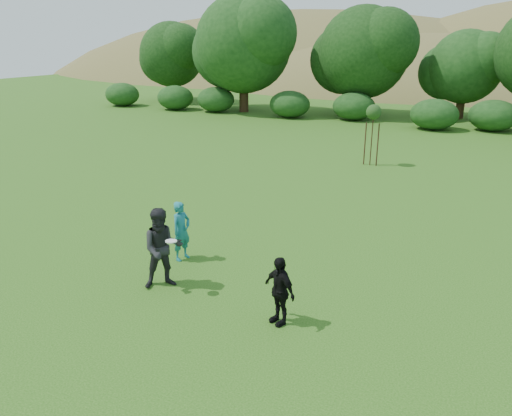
{
  "coord_description": "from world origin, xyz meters",
  "views": [
    {
      "loc": [
        6.04,
        -9.17,
        5.78
      ],
      "look_at": [
        0.0,
        3.0,
        1.1
      ],
      "focal_mm": 35.0,
      "sensor_mm": 36.0,
      "label": 1
    }
  ],
  "objects": [
    {
      "name": "player_teal",
      "position": [
        -1.32,
        1.13,
        0.82
      ],
      "size": [
        0.5,
        0.66,
        1.64
      ],
      "primitive_type": "imported",
      "rotation": [
        0.0,
        0.0,
        1.39
      ],
      "color": "#1A6F79",
      "rests_on": "ground"
    },
    {
      "name": "sapling",
      "position": [
        0.64,
        13.89,
        2.42
      ],
      "size": [
        0.7,
        0.7,
        2.85
      ],
      "color": "#371F15",
      "rests_on": "ground"
    },
    {
      "name": "hillside",
      "position": [
        -0.56,
        68.45,
        -11.97
      ],
      "size": [
        150.0,
        72.0,
        52.0
      ],
      "color": "olive",
      "rests_on": "ground"
    },
    {
      "name": "ground",
      "position": [
        0.0,
        0.0,
        0.0
      ],
      "size": [
        120.0,
        120.0,
        0.0
      ],
      "primitive_type": "plane",
      "color": "#19470C",
      "rests_on": "ground"
    },
    {
      "name": "player_black",
      "position": [
        2.35,
        -0.64,
        0.76
      ],
      "size": [
        0.96,
        0.73,
        1.52
      ],
      "primitive_type": "imported",
      "rotation": [
        0.0,
        0.0,
        -0.46
      ],
      "color": "black",
      "rests_on": "ground"
    },
    {
      "name": "player_grey",
      "position": [
        -0.82,
        -0.37,
        1.0
      ],
      "size": [
        1.23,
        1.21,
        2.0
      ],
      "primitive_type": "imported",
      "rotation": [
        0.0,
        0.0,
        0.74
      ],
      "color": "#242326",
      "rests_on": "ground"
    },
    {
      "name": "tree_row",
      "position": [
        3.23,
        28.68,
        4.87
      ],
      "size": [
        53.92,
        10.38,
        9.62
      ],
      "color": "#3A2616",
      "rests_on": "ground"
    },
    {
      "name": "frisbee",
      "position": [
        -0.4,
        -0.58,
        1.34
      ],
      "size": [
        0.27,
        0.27,
        0.04
      ],
      "color": "white",
      "rests_on": "ground"
    }
  ]
}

